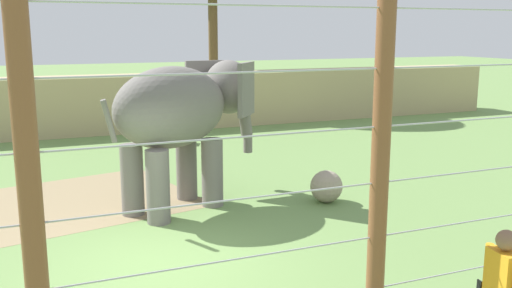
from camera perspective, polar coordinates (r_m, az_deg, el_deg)
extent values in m
plane|color=#6B8E4C|center=(9.51, -9.41, -11.81)|extent=(120.00, 120.00, 0.00)
cube|color=#937F5B|center=(13.31, -17.22, -5.40)|extent=(5.39, 4.96, 0.01)
cube|color=tan|center=(21.85, -17.43, 3.71)|extent=(36.00, 1.80, 2.08)
cylinder|color=slate|center=(12.79, -6.94, -2.27)|extent=(0.46, 0.46, 1.46)
cylinder|color=slate|center=(12.23, -4.39, -2.85)|extent=(0.46, 0.46, 1.46)
cylinder|color=slate|center=(11.87, -12.25, -3.51)|extent=(0.46, 0.46, 1.46)
cylinder|color=slate|center=(11.26, -9.76, -4.22)|extent=(0.46, 0.46, 1.46)
ellipsoid|color=slate|center=(11.75, -8.46, 3.64)|extent=(3.08, 2.53, 1.67)
ellipsoid|color=slate|center=(12.89, -2.77, 5.71)|extent=(1.44, 1.49, 1.21)
cube|color=slate|center=(13.25, -5.07, 5.83)|extent=(0.94, 0.14, 1.15)
cube|color=slate|center=(12.39, -0.98, 5.51)|extent=(0.66, 0.80, 1.15)
cylinder|color=slate|center=(13.26, -1.42, 4.01)|extent=(0.61, 0.53, 0.65)
cylinder|color=slate|center=(13.42, -1.06, 2.11)|extent=(0.45, 0.41, 0.61)
cylinder|color=slate|center=(13.56, -0.82, 0.36)|extent=(0.29, 0.29, 0.57)
cylinder|color=slate|center=(10.84, -14.47, 2.22)|extent=(0.33, 0.24, 0.83)
sphere|color=gray|center=(12.61, 7.04, -4.23)|extent=(0.71, 0.71, 0.71)
cylinder|color=brown|center=(5.46, -21.46, -7.10)|extent=(0.21, 0.21, 4.10)
cylinder|color=brown|center=(6.57, 12.22, -3.51)|extent=(0.21, 0.21, 4.10)
cylinder|color=#B7B7BC|center=(6.01, -2.31, -11.46)|extent=(12.48, 0.02, 0.02)
cylinder|color=#B7B7BC|center=(5.79, -2.36, -5.61)|extent=(12.48, 0.02, 0.02)
cylinder|color=#B7B7BC|center=(5.64, -2.41, 0.63)|extent=(12.48, 0.02, 0.02)
cylinder|color=#B7B7BC|center=(5.56, -2.46, 7.12)|extent=(12.48, 0.02, 0.02)
cylinder|color=#B7B7BC|center=(5.55, -2.52, 13.73)|extent=(12.48, 0.02, 0.02)
cube|color=orange|center=(6.68, 23.46, -12.02)|extent=(0.26, 0.38, 0.56)
sphere|color=#846047|center=(6.54, 23.74, -8.79)|extent=(0.22, 0.22, 0.22)
cylinder|color=orange|center=(6.85, 22.17, -11.34)|extent=(0.10, 0.10, 0.54)
cube|color=black|center=(6.91, 21.39, -13.09)|extent=(0.02, 0.07, 0.14)
cube|color=slate|center=(19.24, -8.77, 0.67)|extent=(1.48, 1.02, 0.44)
cylinder|color=brown|center=(27.55, -4.29, 9.48)|extent=(0.44, 0.44, 5.77)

